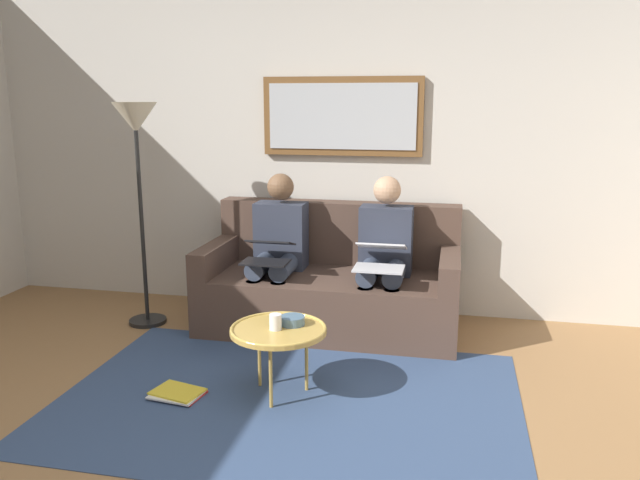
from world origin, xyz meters
TOP-DOWN VIEW (x-y plane):
  - wall_rear at (0.00, -2.60)m, footprint 6.00×0.12m
  - area_rug at (0.00, -0.85)m, footprint 2.60×1.80m
  - couch at (0.00, -2.12)m, footprint 1.87×0.90m
  - framed_mirror at (0.00, -2.51)m, footprint 1.24×0.05m
  - coffee_table at (0.07, -0.90)m, footprint 0.55×0.55m
  - cup at (0.08, -0.88)m, footprint 0.07×0.07m
  - bowl at (0.01, -0.98)m, footprint 0.14×0.14m
  - person_left at (-0.40, -2.05)m, footprint 0.38×0.58m
  - laptop_silver at (-0.40, -1.82)m, footprint 0.34×0.39m
  - person_right at (0.40, -2.05)m, footprint 0.38×0.58m
  - laptop_black at (0.40, -1.81)m, footprint 0.32×0.35m
  - magazine_stack at (0.64, -0.75)m, footprint 0.32×0.26m
  - standing_lamp at (1.39, -1.85)m, footprint 0.32×0.32m

SIDE VIEW (x-z plane):
  - area_rug at x=0.00m, z-range 0.00..0.01m
  - magazine_stack at x=0.64m, z-range 0.00..0.04m
  - couch at x=0.00m, z-range -0.14..0.76m
  - coffee_table at x=0.07m, z-range 0.18..0.60m
  - bowl at x=0.01m, z-range 0.41..0.46m
  - cup at x=0.08m, z-range 0.41..0.50m
  - person_left at x=-0.40m, z-range 0.04..1.18m
  - person_right at x=0.40m, z-range 0.04..1.18m
  - laptop_black at x=0.40m, z-range 0.55..0.70m
  - laptop_silver at x=-0.40m, z-range 0.55..0.72m
  - wall_rear at x=0.00m, z-range 0.00..2.60m
  - standing_lamp at x=1.39m, z-range 0.54..2.20m
  - framed_mirror at x=0.00m, z-range 1.25..1.85m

